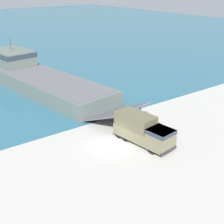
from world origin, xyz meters
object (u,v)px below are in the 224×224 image
landing_craft (36,77)px  cargo_crate (159,141)px  mooring_bollard (140,107)px  military_truck (143,130)px  soldier_on_ramp (160,127)px

landing_craft → cargo_crate: size_ratio=36.10×
landing_craft → mooring_bollard: size_ratio=47.11×
landing_craft → military_truck: landing_craft is taller
soldier_on_ramp → mooring_bollard: size_ratio=2.32×
soldier_on_ramp → mooring_bollard: (3.42, 7.44, -0.63)m
cargo_crate → mooring_bollard: bearing=60.5°
mooring_bollard → soldier_on_ramp: bearing=-114.7°
landing_craft → soldier_on_ramp: (4.39, -26.14, -0.86)m
military_truck → mooring_bollard: (6.38, 7.68, -1.26)m
cargo_crate → landing_craft: bearing=95.5°
soldier_on_ramp → military_truck: bearing=8.2°
landing_craft → cargo_crate: bearing=-92.2°
soldier_on_ramp → mooring_bollard: bearing=-111.0°
mooring_bollard → military_truck: bearing=-129.7°
landing_craft → soldier_on_ramp: size_ratio=20.30×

